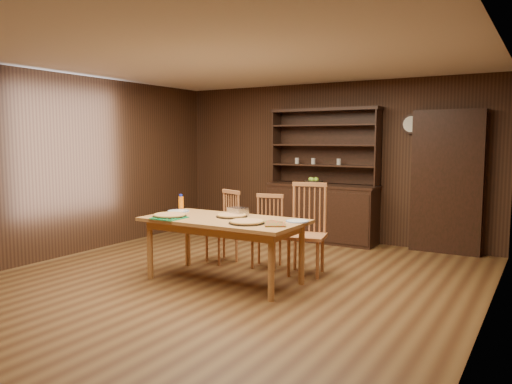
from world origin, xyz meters
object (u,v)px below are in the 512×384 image
Objects in this scene: chair_left at (226,224)px; juice_bottle at (181,203)px; china_hutch at (322,205)px; chair_center at (268,228)px; chair_right at (308,225)px; dining_table at (224,225)px.

juice_bottle is (-0.36, -0.51, 0.33)m from chair_left.
china_hutch is at bearing 68.77° from juice_bottle.
chair_right reaches higher than chair_center.
chair_left is 0.63m from chair_center.
chair_right reaches higher than juice_bottle.
dining_table is 9.31× the size of juice_bottle.
chair_right is at bearing 18.67° from juice_bottle.
chair_right is at bearing -71.81° from china_hutch.
chair_center is 4.68× the size of juice_bottle.
chair_left is at bearing -106.87° from china_hutch.
dining_table is 1.67× the size of chair_right.
juice_bottle is (-1.58, -0.53, 0.24)m from chair_right.
chair_center is (0.04, -1.88, -0.09)m from china_hutch.
juice_bottle is at bearing -111.23° from china_hutch.
chair_left is 0.70m from juice_bottle.
china_hutch is 1.92× the size of chair_right.
chair_center is at bearing -88.77° from china_hutch.
chair_center is 1.20m from juice_bottle.
chair_left is 1.03× the size of chair_center.
chair_left reaches higher than juice_bottle.
chair_right is (0.67, 0.86, -0.07)m from dining_table.
chair_left reaches higher than dining_table.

